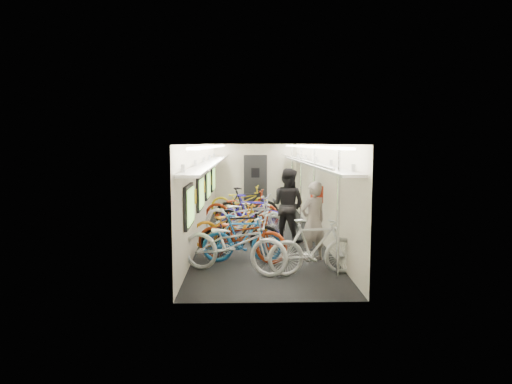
{
  "coord_description": "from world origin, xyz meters",
  "views": [
    {
      "loc": [
        -0.42,
        -11.74,
        2.42
      ],
      "look_at": [
        -0.1,
        0.16,
        1.15
      ],
      "focal_mm": 32.0,
      "sensor_mm": 36.0,
      "label": 1
    }
  ],
  "objects": [
    {
      "name": "bicycle_10",
      "position": [
        -0.52,
        3.08,
        0.52
      ],
      "size": [
        2.07,
        0.97,
        1.05
      ],
      "primitive_type": "imported",
      "rotation": [
        0.0,
        0.0,
        1.43
      ],
      "color": "gold",
      "rests_on": "ground"
    },
    {
      "name": "passenger_mid",
      "position": [
        0.66,
        -0.64,
        0.91
      ],
      "size": [
        1.12,
        1.06,
        1.82
      ],
      "primitive_type": "imported",
      "rotation": [
        0.0,
        0.0,
        2.57
      ],
      "color": "black",
      "rests_on": "ground"
    },
    {
      "name": "bicycle_0",
      "position": [
        -0.61,
        -3.37,
        0.56
      ],
      "size": [
        2.25,
        1.5,
        1.12
      ],
      "primitive_type": "imported",
      "rotation": [
        0.0,
        0.0,
        1.18
      ],
      "color": "silver",
      "rests_on": "ground"
    },
    {
      "name": "bicycle_1",
      "position": [
        -0.45,
        -2.6,
        0.49
      ],
      "size": [
        1.64,
        0.47,
        0.99
      ],
      "primitive_type": "imported",
      "rotation": [
        0.0,
        0.0,
        1.58
      ],
      "color": "#1B5DA3",
      "rests_on": "ground"
    },
    {
      "name": "bicycle_11",
      "position": [
        0.87,
        -3.57,
        0.53
      ],
      "size": [
        1.82,
        0.79,
        1.06
      ],
      "primitive_type": "imported",
      "rotation": [
        0.0,
        0.0,
        1.74
      ],
      "color": "silver",
      "rests_on": "ground"
    },
    {
      "name": "bicycle_6",
      "position": [
        -0.41,
        -0.23,
        0.57
      ],
      "size": [
        2.31,
        1.47,
        1.15
      ],
      "primitive_type": "imported",
      "rotation": [
        0.0,
        0.0,
        1.22
      ],
      "color": "silver",
      "rests_on": "ground"
    },
    {
      "name": "bicycle_8",
      "position": [
        -0.49,
        1.08,
        0.56
      ],
      "size": [
        2.23,
        1.09,
        1.12
      ],
      "primitive_type": "imported",
      "rotation": [
        0.0,
        0.0,
        1.4
      ],
      "color": "maroon",
      "rests_on": "ground"
    },
    {
      "name": "bicycle_3",
      "position": [
        -0.49,
        -2.12,
        0.51
      ],
      "size": [
        1.75,
        0.66,
        1.03
      ],
      "primitive_type": "imported",
      "rotation": [
        0.0,
        0.0,
        1.68
      ],
      "color": "black",
      "rests_on": "ground"
    },
    {
      "name": "bicycle_9",
      "position": [
        -0.33,
        1.56,
        0.57
      ],
      "size": [
        1.97,
        0.91,
        1.14
      ],
      "primitive_type": "imported",
      "rotation": [
        0.0,
        0.0,
        1.78
      ],
      "color": "black",
      "rests_on": "ground"
    },
    {
      "name": "backpack",
      "position": [
        1.21,
        -1.66,
        1.28
      ],
      "size": [
        0.29,
        0.23,
        0.38
      ],
      "primitive_type": "cube",
      "rotation": [
        0.0,
        0.0,
        -0.41
      ],
      "color": "#A52410",
      "rests_on": "passenger_near"
    },
    {
      "name": "bicycle_5",
      "position": [
        -0.14,
        -0.34,
        0.47
      ],
      "size": [
        1.62,
        0.73,
        0.94
      ],
      "primitive_type": "imported",
      "rotation": [
        0.0,
        0.0,
        1.76
      ],
      "color": "silver",
      "rests_on": "ground"
    },
    {
      "name": "bicycle_4",
      "position": [
        -0.75,
        -1.08,
        0.49
      ],
      "size": [
        1.99,
        1.27,
        0.99
      ],
      "primitive_type": "imported",
      "rotation": [
        0.0,
        0.0,
        1.93
      ],
      "color": "#C97712",
      "rests_on": "ground"
    },
    {
      "name": "bicycle_7",
      "position": [
        -0.22,
        0.14,
        0.54
      ],
      "size": [
        1.87,
        1.02,
        1.08
      ],
      "primitive_type": "imported",
      "rotation": [
        0.0,
        0.0,
        1.27
      ],
      "color": "#221890",
      "rests_on": "ground"
    },
    {
      "name": "bicycle_2",
      "position": [
        -0.47,
        -2.5,
        0.52
      ],
      "size": [
        2.11,
        1.43,
        1.05
      ],
      "primitive_type": "imported",
      "rotation": [
        0.0,
        0.0,
        1.16
      ],
      "color": "maroon",
      "rests_on": "ground"
    },
    {
      "name": "train_car_shell",
      "position": [
        -0.36,
        0.71,
        1.66
      ],
      "size": [
        10.0,
        10.0,
        10.0
      ],
      "color": "black",
      "rests_on": "ground"
    },
    {
      "name": "passenger_near",
      "position": [
        1.01,
        -2.51,
        0.82
      ],
      "size": [
        0.72,
        0.64,
        1.65
      ],
      "primitive_type": "imported",
      "rotation": [
        0.0,
        0.0,
        3.65
      ],
      "color": "gray",
      "rests_on": "ground"
    }
  ]
}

